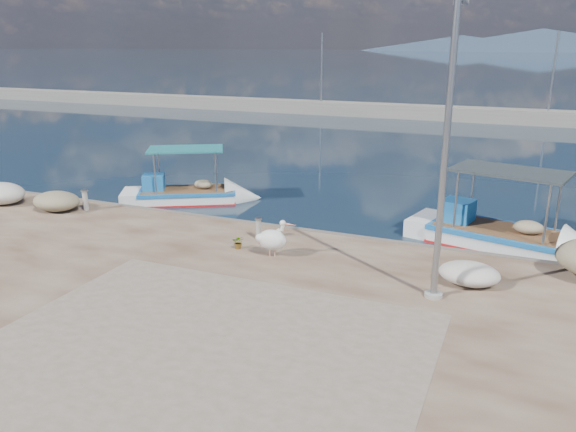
# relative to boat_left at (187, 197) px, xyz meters

# --- Properties ---
(ground) EXTENTS (1400.00, 1400.00, 0.00)m
(ground) POSITION_rel_boat_left_xyz_m (6.50, -7.95, -0.21)
(ground) COLOR #162635
(ground) RESTS_ON ground
(quay_patch) EXTENTS (9.00, 7.00, 0.01)m
(quay_patch) POSITION_rel_boat_left_xyz_m (7.50, -10.95, 0.29)
(quay_patch) COLOR gray
(quay_patch) RESTS_ON quay
(breakwater) EXTENTS (120.00, 2.20, 7.50)m
(breakwater) POSITION_rel_boat_left_xyz_m (6.49, 32.05, 0.39)
(breakwater) COLOR gray
(breakwater) RESTS_ON ground
(mountains) EXTENTS (370.00, 280.00, 22.00)m
(mountains) POSITION_rel_boat_left_xyz_m (10.89, 642.05, 9.30)
(mountains) COLOR #28384C
(mountains) RESTS_ON ground
(boat_left) EXTENTS (5.78, 4.36, 2.70)m
(boat_left) POSITION_rel_boat_left_xyz_m (0.00, 0.00, 0.00)
(boat_left) COLOR white
(boat_left) RESTS_ON ground
(boat_right) EXTENTS (6.66, 3.49, 3.06)m
(boat_right) POSITION_rel_boat_left_xyz_m (12.69, -0.70, 0.03)
(boat_right) COLOR white
(boat_right) RESTS_ON ground
(pelican) EXTENTS (1.18, 0.75, 1.12)m
(pelican) POSITION_rel_boat_left_xyz_m (6.65, -5.63, 0.82)
(pelican) COLOR tan
(pelican) RESTS_ON quay
(lamp_post) EXTENTS (0.44, 0.96, 7.00)m
(lamp_post) POSITION_rel_boat_left_xyz_m (11.44, -6.56, 3.59)
(lamp_post) COLOR gray
(lamp_post) RESTS_ON quay
(bollard_near) EXTENTS (0.23, 0.23, 0.69)m
(bollard_near) POSITION_rel_boat_left_xyz_m (5.57, -4.38, 0.67)
(bollard_near) COLOR gray
(bollard_near) RESTS_ON quay
(bollard_far) EXTENTS (0.26, 0.26, 0.79)m
(bollard_far) POSITION_rel_boat_left_xyz_m (-1.81, -4.01, 0.72)
(bollard_far) COLOR gray
(bollard_far) RESTS_ON quay
(potted_plant) EXTENTS (0.45, 0.42, 0.41)m
(potted_plant) POSITION_rel_boat_left_xyz_m (5.41, -5.45, 0.49)
(potted_plant) COLOR #33722D
(potted_plant) RESTS_ON quay
(net_pile_a) EXTENTS (2.01, 1.46, 0.82)m
(net_pile_a) POSITION_rel_boat_left_xyz_m (-5.46, -4.60, 0.70)
(net_pile_a) COLOR silver
(net_pile_a) RESTS_ON quay
(net_pile_b) EXTENTS (1.82, 1.42, 0.71)m
(net_pile_b) POSITION_rel_boat_left_xyz_m (-2.78, -4.46, 0.64)
(net_pile_b) COLOR tan
(net_pile_b) RESTS_ON quay
(net_pile_d) EXTENTS (1.55, 1.16, 0.58)m
(net_pile_d) POSITION_rel_boat_left_xyz_m (12.15, -5.46, 0.58)
(net_pile_d) COLOR silver
(net_pile_d) RESTS_ON quay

